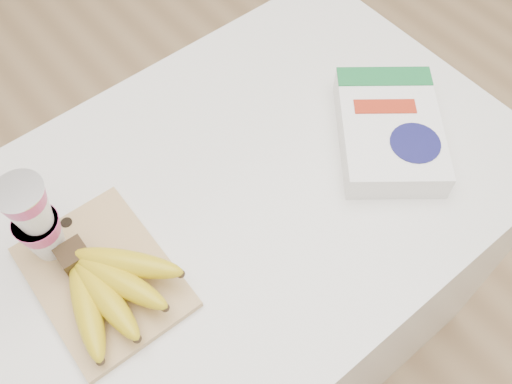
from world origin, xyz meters
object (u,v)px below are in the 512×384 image
table (242,281)px  yogurt_stack (34,219)px  bananas (108,285)px  cutting_board (103,277)px  cereal_box (389,130)px

table → yogurt_stack: yogurt_stack is taller
table → bananas: bearing=-173.2°
yogurt_stack → cutting_board: bearing=-68.3°
table → yogurt_stack: bearing=162.7°
yogurt_stack → table: bearing=-17.3°
yogurt_stack → cereal_box: (0.61, -0.19, -0.08)m
cutting_board → bananas: (-0.00, -0.04, 0.04)m
table → yogurt_stack: (-0.32, 0.10, 0.52)m
cutting_board → cereal_box: cereal_box is taller
table → bananas: bananas is taller
cutting_board → yogurt_stack: size_ratio=1.57×
table → bananas: (-0.28, -0.03, 0.45)m
table → cereal_box: cereal_box is taller
cereal_box → yogurt_stack: bearing=-158.6°
cutting_board → yogurt_stack: yogurt_stack is taller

